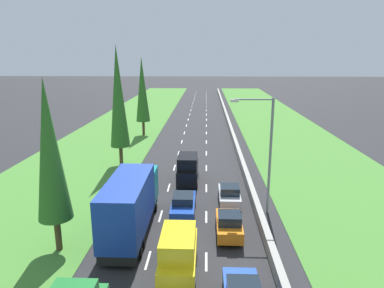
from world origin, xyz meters
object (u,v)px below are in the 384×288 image
silver_hatchback_right_lane (229,195)px  blue_sedan_centre_lane (183,204)px  orange_hatchback_right_lane (229,224)px  blue_box_truck_left_lane (131,204)px  black_van_centre_lane (188,169)px  poplar_tree_nearest (50,151)px  poplar_tree_second (118,97)px  poplar_tree_third (142,90)px  yellow_van_centre_lane (178,255)px  street_light_mast (266,148)px

silver_hatchback_right_lane → blue_sedan_centre_lane: (-3.65, -1.91, -0.02)m
orange_hatchback_right_lane → blue_box_truck_left_lane: size_ratio=0.41×
orange_hatchback_right_lane → black_van_centre_lane: bearing=108.2°
blue_sedan_centre_lane → black_van_centre_lane: size_ratio=0.92×
black_van_centre_lane → poplar_tree_nearest: poplar_tree_nearest is taller
blue_box_truck_left_lane → poplar_tree_second: size_ratio=0.72×
black_van_centre_lane → poplar_tree_third: 23.05m
blue_box_truck_left_lane → blue_sedan_centre_lane: bearing=43.0°
blue_box_truck_left_lane → poplar_tree_nearest: bearing=-150.4°
orange_hatchback_right_lane → blue_sedan_centre_lane: 4.64m
blue_box_truck_left_lane → black_van_centre_lane: (3.35, 9.96, -0.78)m
poplar_tree_second → poplar_tree_third: bearing=90.6°
silver_hatchback_right_lane → poplar_tree_second: 16.89m
yellow_van_centre_lane → street_light_mast: street_light_mast is taller
poplar_tree_second → street_light_mast: poplar_tree_second is taller
black_van_centre_lane → street_light_mast: 9.63m
blue_box_truck_left_lane → street_light_mast: 10.67m
yellow_van_centre_lane → poplar_tree_third: size_ratio=0.41×
silver_hatchback_right_lane → black_van_centre_lane: (-3.66, 4.93, 0.56)m
orange_hatchback_right_lane → black_van_centre_lane: black_van_centre_lane is taller
orange_hatchback_right_lane → yellow_van_centre_lane: yellow_van_centre_lane is taller
poplar_tree_nearest → poplar_tree_second: poplar_tree_second is taller
yellow_van_centre_lane → poplar_tree_third: (-8.18, 35.83, 5.56)m
orange_hatchback_right_lane → poplar_tree_third: (-11.24, 31.00, 6.12)m
orange_hatchback_right_lane → yellow_van_centre_lane: size_ratio=0.80×
yellow_van_centre_lane → black_van_centre_lane: size_ratio=1.00×
silver_hatchback_right_lane → poplar_tree_nearest: bearing=-146.5°
poplar_tree_second → blue_sedan_centre_lane: bearing=-57.8°
yellow_van_centre_lane → blue_sedan_centre_lane: bearing=91.8°
yellow_van_centre_lane → silver_hatchback_right_lane: yellow_van_centre_lane is taller
yellow_van_centre_lane → blue_sedan_centre_lane: yellow_van_centre_lane is taller
blue_box_truck_left_lane → poplar_tree_third: 31.58m
silver_hatchback_right_lane → blue_box_truck_left_lane: size_ratio=0.41×
yellow_van_centre_lane → silver_hatchback_right_lane: (3.40, 9.98, -0.56)m
orange_hatchback_right_lane → street_light_mast: bearing=52.7°
poplar_tree_third → black_van_centre_lane: bearing=-69.3°
blue_box_truck_left_lane → street_light_mast: size_ratio=1.04×
orange_hatchback_right_lane → street_light_mast: 6.48m
yellow_van_centre_lane → poplar_tree_third: poplar_tree_third is taller
poplar_tree_third → orange_hatchback_right_lane: bearing=-70.1°
yellow_van_centre_lane → poplar_tree_nearest: (-7.76, 2.58, 5.06)m
black_van_centre_lane → poplar_tree_second: 11.37m
blue_sedan_centre_lane → poplar_tree_second: 16.09m
orange_hatchback_right_lane → poplar_tree_nearest: size_ratio=0.36×
poplar_tree_third → street_light_mast: 30.71m
silver_hatchback_right_lane → poplar_tree_nearest: size_ratio=0.36×
yellow_van_centre_lane → orange_hatchback_right_lane: bearing=57.7°
blue_sedan_centre_lane → black_van_centre_lane: 6.86m
poplar_tree_third → blue_box_truck_left_lane: bearing=-81.6°
silver_hatchback_right_lane → blue_sedan_centre_lane: 4.12m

